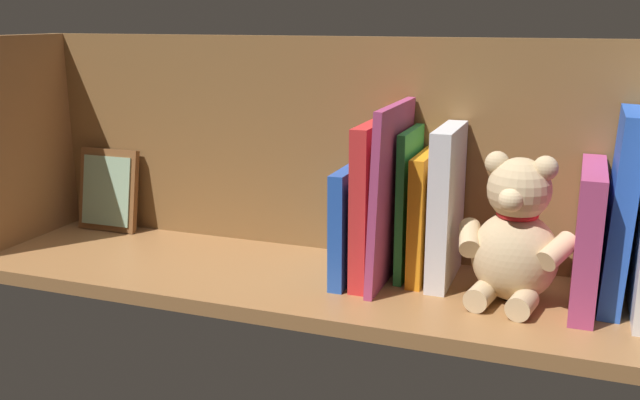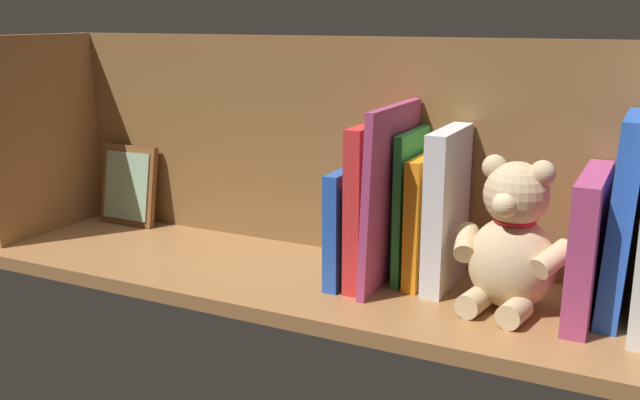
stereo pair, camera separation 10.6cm
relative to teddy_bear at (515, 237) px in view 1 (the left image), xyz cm
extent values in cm
cube|color=#9E6B3D|center=(28.26, 0.26, -10.17)|extent=(114.85, 30.61, 2.20)
cube|color=brown|center=(28.26, -12.79, 8.52)|extent=(114.85, 1.50, 35.18)
cube|color=#9E6B3D|center=(83.68, 0.26, 8.52)|extent=(2.40, 24.61, 35.18)
cube|color=blue|center=(-13.02, -3.95, 4.16)|extent=(3.84, 15.39, 26.54)
cube|color=#B23F72|center=(-9.24, -2.21, 0.48)|extent=(3.26, 18.86, 19.11)
ellipsoid|color=#D1B284|center=(-0.06, -0.32, -2.82)|extent=(13.59, 12.58, 12.50)
sphere|color=#D1B284|center=(-0.06, -0.32, 6.65)|extent=(8.59, 8.59, 8.59)
sphere|color=#D1B284|center=(-3.23, 0.26, 9.88)|extent=(3.32, 3.32, 3.32)
sphere|color=#D1B284|center=(3.11, -0.90, 9.88)|extent=(3.32, 3.32, 3.32)
sphere|color=beige|center=(0.60, 3.27, 6.01)|extent=(3.32, 3.32, 3.32)
cylinder|color=#D1B284|center=(-5.62, 2.28, -0.63)|extent=(5.63, 6.78, 4.62)
cylinder|color=#D1B284|center=(6.06, 0.15, -0.63)|extent=(3.92, 6.55, 4.62)
cylinder|color=#D1B284|center=(-1.87, 5.41, -7.41)|extent=(4.11, 5.21, 3.32)
cylinder|color=#D1B284|center=(3.66, 4.40, -7.41)|extent=(4.11, 5.21, 3.32)
torus|color=red|center=(-0.06, -0.32, 3.24)|extent=(6.63, 6.63, 0.98)
cube|color=silver|center=(10.33, -4.53, 2.44)|extent=(2.96, 14.22, 23.01)
cube|color=orange|center=(13.66, -4.94, 0.42)|extent=(2.13, 13.41, 18.98)
cube|color=green|center=(16.11, -5.42, 2.04)|extent=(1.21, 12.46, 22.22)
cube|color=#B23F72|center=(18.09, -2.03, 4.05)|extent=(2.15, 19.23, 26.27)
cube|color=red|center=(20.70, -2.70, 2.71)|extent=(2.45, 17.89, 23.56)
cube|color=blue|center=(23.78, -2.53, -0.57)|extent=(2.16, 18.23, 17.00)
cube|color=brown|center=(73.15, -9.48, -1.69)|extent=(11.82, 3.91, 14.97)
cube|color=#8CAD8C|center=(73.15, -8.76, -1.69)|extent=(9.93, 2.65, 12.46)
camera|label=1|loc=(-7.26, 96.46, 29.20)|focal=40.18mm
camera|label=2|loc=(-16.98, 92.29, 29.20)|focal=40.18mm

